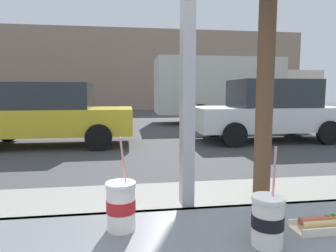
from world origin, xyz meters
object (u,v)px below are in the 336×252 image
Objects in this scene: soda_cup_right at (121,205)px; box_truck at (233,88)px; hotdog_tray_near at (331,223)px; parked_car_yellow at (48,114)px; soda_cup_left at (268,220)px; parked_car_white at (269,110)px.

box_truck is (4.88, 12.14, 0.58)m from soda_cup_right.
parked_car_yellow is (-2.69, 7.15, -0.11)m from hotdog_tray_near.
soda_cup_left is 13.10m from box_truck.
box_truck reaches higher than parked_car_white.
soda_cup_left is 0.48m from soda_cup_right.
soda_cup_right is 1.18× the size of hotdog_tray_near.
soda_cup_right is 7.32m from parked_car_yellow.
soda_cup_left is at bearing -21.14° from soda_cup_right.
soda_cup_right reaches higher than hotdog_tray_near.
soda_cup_left is 0.04× the size of box_truck.
hotdog_tray_near is at bearing -69.39° from parked_car_yellow.
box_truck is at bearing 81.22° from parked_car_white.
box_truck reaches higher than hotdog_tray_near.
soda_cup_right is 13.10m from box_truck.
parked_car_white is at bearing 64.72° from hotdog_tray_near.
parked_car_white is (3.65, 7.22, -0.13)m from soda_cup_left.
parked_car_white is at bearing -98.78° from box_truck.
soda_cup_right reaches higher than soda_cup_left.
parked_car_yellow is (-2.42, 7.22, -0.17)m from soda_cup_left.
soda_cup_right is at bearing 171.65° from hotdog_tray_near.
parked_car_yellow is at bearing 108.53° from soda_cup_left.
hotdog_tray_near is 7.64m from parked_car_yellow.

